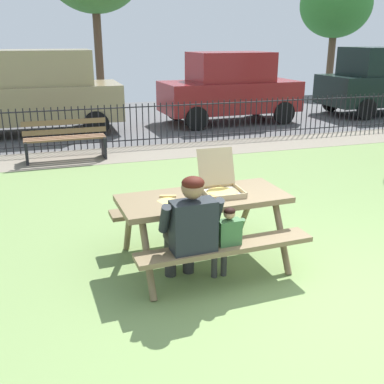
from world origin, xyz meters
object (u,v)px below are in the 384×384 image
far_tree_center (336,5)px  pizza_slice_on_table (168,199)px  park_bench_center (65,140)px  picnic_table_foreground (203,211)px  parked_car_center (27,91)px  child_at_table (226,237)px  adult_at_table (190,228)px  pizza_box_open (220,185)px  parked_car_right (230,87)px

far_tree_center → pizza_slice_on_table: bearing=-128.5°
pizza_slice_on_table → park_bench_center: park_bench_center is taller
picnic_table_foreground → park_bench_center: 5.15m
parked_car_center → child_at_table: bearing=-76.9°
pizza_slice_on_table → adult_at_table: size_ratio=0.24×
pizza_slice_on_table → far_tree_center: (11.25, 14.14, 2.91)m
picnic_table_foreground → park_bench_center: bearing=103.7°
child_at_table → parked_car_center: 8.84m
pizza_slice_on_table → far_tree_center: size_ratio=0.06×
adult_at_table → far_tree_center: bearing=52.7°
pizza_box_open → parked_car_center: (-2.16, 8.00, 0.24)m
picnic_table_foreground → far_tree_center: 18.09m
pizza_box_open → park_bench_center: size_ratio=0.31×
parked_car_center → parked_car_right: (5.49, 0.00, -0.09)m
pizza_slice_on_table → parked_car_right: (3.94, 8.07, 0.23)m
picnic_table_foreground → adult_at_table: adult_at_table is taller
park_bench_center → parked_car_center: size_ratio=0.35×
park_bench_center → far_tree_center: bearing=37.1°
pizza_slice_on_table → parked_car_center: (-1.55, 8.07, 0.32)m
picnic_table_foreground → parked_car_right: (3.54, 8.06, 0.41)m
pizza_slice_on_table → adult_at_table: adult_at_table is taller
picnic_table_foreground → far_tree_center: bearing=52.5°
adult_at_table → child_at_table: (0.37, -0.01, -0.15)m
parked_car_center → parked_car_right: 5.49m
pizza_box_open → adult_at_table: pizza_box_open is taller
picnic_table_foreground → pizza_slice_on_table: (-0.40, -0.01, 0.18)m
pizza_box_open → parked_car_right: parked_car_right is taller
pizza_slice_on_table → parked_car_right: parked_car_right is taller
pizza_box_open → far_tree_center: far_tree_center is taller
pizza_slice_on_table → park_bench_center: bearing=99.4°
pizza_box_open → child_at_table: bearing=-105.0°
far_tree_center → pizza_box_open: bearing=-127.1°
picnic_table_foreground → pizza_box_open: bearing=16.7°
picnic_table_foreground → adult_at_table: bearing=-121.1°
pizza_box_open → child_at_table: 0.70m
pizza_slice_on_table → parked_car_right: size_ratio=0.07×
parked_car_right → far_tree_center: far_tree_center is taller
parked_car_right → far_tree_center: 9.88m
adult_at_table → child_at_table: bearing=-1.6°
child_at_table → parked_car_right: size_ratio=0.21×
pizza_box_open → park_bench_center: 5.16m
park_bench_center → parked_car_center: (-0.72, 3.06, 0.68)m
pizza_box_open → pizza_slice_on_table: (-0.61, -0.07, -0.08)m
adult_at_table → far_tree_center: far_tree_center is taller
parked_car_right → child_at_table: bearing=-112.1°
adult_at_table → park_bench_center: size_ratio=0.74×
pizza_box_open → pizza_slice_on_table: bearing=-173.2°
park_bench_center → parked_car_right: bearing=32.7°
far_tree_center → picnic_table_foreground: bearing=-127.5°
pizza_box_open → far_tree_center: size_ratio=0.10×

